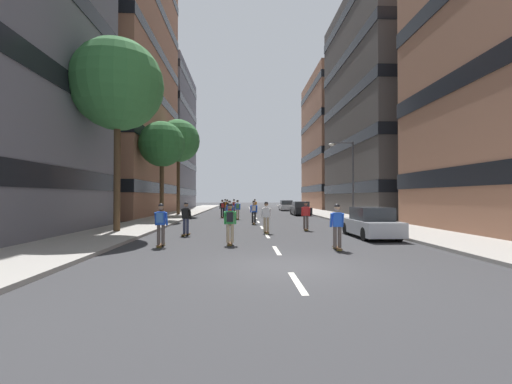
{
  "coord_description": "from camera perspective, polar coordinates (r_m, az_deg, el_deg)",
  "views": [
    {
      "loc": [
        -1.31,
        -10.32,
        2.05
      ],
      "look_at": [
        0.0,
        23.04,
        2.5
      ],
      "focal_mm": 24.56,
      "sensor_mm": 36.0,
      "label": 1
    }
  ],
  "objects": [
    {
      "name": "skater_2",
      "position": [
        37.54,
        -4.7,
        -2.35
      ],
      "size": [
        0.57,
        0.92,
        1.78
      ],
      "color": "brown",
      "rests_on": "ground_plane"
    },
    {
      "name": "lane_markings",
      "position": [
        38.39,
        -0.29,
        -3.82
      ],
      "size": [
        0.16,
        62.2,
        0.01
      ],
      "color": "silver",
      "rests_on": "ground_plane"
    },
    {
      "name": "streetlamp_right",
      "position": [
        30.15,
        14.87,
        3.23
      ],
      "size": [
        2.13,
        0.3,
        6.5
      ],
      "color": "#3F3F44",
      "rests_on": "sidewalk_right"
    },
    {
      "name": "skater_12",
      "position": [
        43.59,
        -0.19,
        -2.17
      ],
      "size": [
        0.57,
        0.92,
        1.78
      ],
      "color": "brown",
      "rests_on": "ground_plane"
    },
    {
      "name": "parked_car_far",
      "position": [
        51.64,
        4.94,
        -2.26
      ],
      "size": [
        1.82,
        4.4,
        1.52
      ],
      "color": "silver",
      "rests_on": "ground_plane"
    },
    {
      "name": "skater_6",
      "position": [
        13.91,
        13.08,
        -5.15
      ],
      "size": [
        0.54,
        0.91,
        1.78
      ],
      "color": "brown",
      "rests_on": "ground_plane"
    },
    {
      "name": "ground_plane",
      "position": [
        38.16,
        -0.28,
        -3.85
      ],
      "size": [
        166.56,
        166.56,
        0.0
      ],
      "primitive_type": "plane",
      "color": "#333335"
    },
    {
      "name": "building_right_far",
      "position": [
        62.93,
        15.81,
        7.71
      ],
      "size": [
        15.63,
        17.55,
        22.4
      ],
      "color": "#9E6B51",
      "rests_on": "ground_plane"
    },
    {
      "name": "sidewalk_left",
      "position": [
        42.18,
        -11.82,
        -3.44
      ],
      "size": [
        3.92,
        76.34,
        0.14
      ],
      "primitive_type": "cube",
      "color": "#9E9991",
      "rests_on": "ground_plane"
    },
    {
      "name": "building_right_mid",
      "position": [
        44.7,
        24.09,
        12.76
      ],
      "size": [
        15.63,
        19.52,
        24.73
      ],
      "color": "#4C4744",
      "rests_on": "ground_plane"
    },
    {
      "name": "skater_11",
      "position": [
        18.84,
        -11.34,
        -4.0
      ],
      "size": [
        0.57,
        0.92,
        1.78
      ],
      "color": "brown",
      "rests_on": "ground_plane"
    },
    {
      "name": "building_left_far",
      "position": [
        62.23,
        -17.99,
        8.18
      ],
      "size": [
        15.63,
        17.83,
        23.2
      ],
      "color": "slate",
      "rests_on": "ground_plane"
    },
    {
      "name": "skater_9",
      "position": [
        40.75,
        -3.62,
        -2.22
      ],
      "size": [
        0.56,
        0.92,
        1.78
      ],
      "color": "brown",
      "rests_on": "ground_plane"
    },
    {
      "name": "building_left_mid",
      "position": [
        44.28,
        -25.39,
        16.24
      ],
      "size": [
        15.63,
        19.65,
        29.71
      ],
      "color": "#9E6B51",
      "rests_on": "ground_plane"
    },
    {
      "name": "skater_4",
      "position": [
        25.82,
        -4.31,
        -3.06
      ],
      "size": [
        0.55,
        0.92,
        1.78
      ],
      "color": "brown",
      "rests_on": "ground_plane"
    },
    {
      "name": "skater_7",
      "position": [
        19.61,
        1.68,
        -3.88
      ],
      "size": [
        0.54,
        0.91,
        1.78
      ],
      "color": "brown",
      "rests_on": "ground_plane"
    },
    {
      "name": "skater_8",
      "position": [
        31.58,
        -3.03,
        -2.65
      ],
      "size": [
        0.55,
        0.91,
        1.78
      ],
      "color": "brown",
      "rests_on": "ground_plane"
    },
    {
      "name": "skater_1",
      "position": [
        34.22,
        -5.5,
        -2.5
      ],
      "size": [
        0.56,
        0.92,
        1.78
      ],
      "color": "brown",
      "rests_on": "ground_plane"
    },
    {
      "name": "skater_0",
      "position": [
        14.91,
        -15.25,
        -4.73
      ],
      "size": [
        0.53,
        0.9,
        1.78
      ],
      "color": "brown",
      "rests_on": "ground_plane"
    },
    {
      "name": "parked_car_mid",
      "position": [
        39.11,
        7.26,
        -2.74
      ],
      "size": [
        1.82,
        4.4,
        1.52
      ],
      "color": "black",
      "rests_on": "ground_plane"
    },
    {
      "name": "sidewalk_right",
      "position": [
        42.69,
        10.79,
        -3.41
      ],
      "size": [
        3.92,
        76.34,
        0.14
      ],
      "primitive_type": "cube",
      "color": "#9E9991",
      "rests_on": "ground_plane"
    },
    {
      "name": "skater_10",
      "position": [
        42.55,
        -5.05,
        -2.2
      ],
      "size": [
        0.56,
        0.92,
        1.78
      ],
      "color": "brown",
      "rests_on": "ground_plane"
    },
    {
      "name": "street_tree_mid",
      "position": [
        21.91,
        -21.63,
        15.88
      ],
      "size": [
        5.09,
        5.09,
        10.74
      ],
      "color": "#4C3823",
      "rests_on": "sidewalk_left"
    },
    {
      "name": "skater_5",
      "position": [
        21.45,
        8.12,
        -3.61
      ],
      "size": [
        0.54,
        0.91,
        1.78
      ],
      "color": "brown",
      "rests_on": "ground_plane"
    },
    {
      "name": "skater_13",
      "position": [
        26.06,
        -0.36,
        -3.05
      ],
      "size": [
        0.53,
        0.9,
        1.78
      ],
      "color": "brown",
      "rests_on": "ground_plane"
    },
    {
      "name": "street_tree_far",
      "position": [
        31.78,
        -15.08,
        7.47
      ],
      "size": [
        3.95,
        3.95,
        8.47
      ],
      "color": "#4C3823",
      "rests_on": "sidewalk_left"
    },
    {
      "name": "skater_3",
      "position": [
        14.95,
        -4.25,
        -4.74
      ],
      "size": [
        0.53,
        0.9,
        1.78
      ],
      "color": "brown",
      "rests_on": "ground_plane"
    },
    {
      "name": "street_tree_near",
      "position": [
        39.62,
        -12.52,
        8.1
      ],
      "size": [
        4.65,
        4.65,
        10.37
      ],
      "color": "#4C3823",
      "rests_on": "sidewalk_left"
    },
    {
      "name": "parked_car_near",
      "position": [
        18.56,
        18.18,
        -4.91
      ],
      "size": [
        1.82,
        4.4,
        1.52
      ],
      "color": "#B2B7BF",
      "rests_on": "ground_plane"
    }
  ]
}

